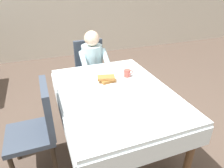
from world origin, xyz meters
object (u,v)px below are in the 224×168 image
at_px(diner_person, 93,62).
at_px(cup_coffee, 127,73).
at_px(chair_diner, 91,67).
at_px(plate_breakfast, 107,82).
at_px(dining_table_main, 115,98).
at_px(spoon_near_edge, 117,98).
at_px(chair_left_side, 39,124).
at_px(knife_right_of_plate, 123,81).
at_px(breakfast_stack, 107,79).
at_px(fork_left_of_plate, 90,86).

relative_size(diner_person, cup_coffee, 9.91).
relative_size(chair_diner, plate_breakfast, 3.32).
xyz_separation_m(dining_table_main, diner_person, (0.05, 1.01, 0.02)).
xyz_separation_m(diner_person, plate_breakfast, (-0.07, -0.82, 0.08)).
distance_m(chair_diner, spoon_near_edge, 1.33).
distance_m(diner_person, plate_breakfast, 0.82).
bearing_deg(chair_left_side, knife_right_of_plate, -79.39).
bearing_deg(diner_person, breakfast_stack, 84.75).
distance_m(dining_table_main, cup_coffee, 0.39).
relative_size(diner_person, knife_right_of_plate, 5.60).
height_order(diner_person, chair_left_side, diner_person).
xyz_separation_m(chair_diner, spoon_near_edge, (-0.09, -1.31, 0.21)).
bearing_deg(dining_table_main, breakfast_stack, 96.03).
xyz_separation_m(chair_left_side, spoon_near_edge, (0.74, -0.14, 0.21)).
height_order(cup_coffee, fork_left_of_plate, cup_coffee).
xyz_separation_m(plate_breakfast, spoon_near_edge, (-0.01, -0.34, -0.01)).
bearing_deg(plate_breakfast, chair_left_side, -165.35).
bearing_deg(fork_left_of_plate, cup_coffee, -84.49).
distance_m(breakfast_stack, cup_coffee, 0.28).
relative_size(cup_coffee, knife_right_of_plate, 0.57).
distance_m(chair_diner, chair_left_side, 1.43).
bearing_deg(breakfast_stack, dining_table_main, -83.97).
xyz_separation_m(chair_diner, cup_coffee, (0.20, -0.91, 0.25)).
relative_size(plate_breakfast, fork_left_of_plate, 1.56).
height_order(knife_right_of_plate, spoon_near_edge, same).
bearing_deg(chair_left_side, chair_diner, -35.19).
height_order(diner_person, spoon_near_edge, diner_person).
relative_size(plate_breakfast, knife_right_of_plate, 1.40).
distance_m(plate_breakfast, knife_right_of_plate, 0.19).
bearing_deg(spoon_near_edge, dining_table_main, 88.66).
xyz_separation_m(chair_left_side, cup_coffee, (1.03, 0.26, 0.25)).
xyz_separation_m(dining_table_main, cup_coffee, (0.25, 0.26, 0.13)).
height_order(plate_breakfast, spoon_near_edge, plate_breakfast).
bearing_deg(plate_breakfast, diner_person, 84.81).
height_order(chair_diner, breakfast_stack, chair_diner).
relative_size(dining_table_main, chair_left_side, 1.64).
relative_size(dining_table_main, plate_breakfast, 5.44).
xyz_separation_m(dining_table_main, breakfast_stack, (-0.02, 0.20, 0.14)).
height_order(dining_table_main, breakfast_stack, breakfast_stack).
bearing_deg(cup_coffee, spoon_near_edge, -125.27).
distance_m(chair_left_side, fork_left_of_plate, 0.62).
height_order(chair_diner, fork_left_of_plate, chair_diner).
height_order(chair_left_side, knife_right_of_plate, chair_left_side).
bearing_deg(diner_person, knife_right_of_plate, 97.87).
height_order(dining_table_main, chair_left_side, chair_left_side).
relative_size(cup_coffee, fork_left_of_plate, 0.63).
xyz_separation_m(breakfast_stack, fork_left_of_plate, (-0.19, -0.02, -0.04)).
relative_size(chair_left_side, cup_coffee, 8.23).
distance_m(chair_diner, knife_right_of_plate, 1.02).
height_order(dining_table_main, spoon_near_edge, spoon_near_edge).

